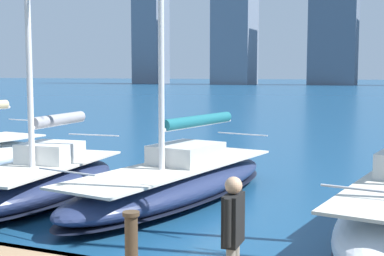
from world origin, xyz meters
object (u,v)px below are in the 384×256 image
at_px(sailboat_grey, 44,179).
at_px(person_black_shirt, 233,228).
at_px(mooring_post, 131,240).
at_px(sailboat_teal, 177,179).

height_order(sailboat_grey, person_black_shirt, sailboat_grey).
height_order(sailboat_grey, mooring_post, sailboat_grey).
bearing_deg(person_black_shirt, sailboat_teal, -60.38).
relative_size(sailboat_grey, person_black_shirt, 5.50).
xyz_separation_m(person_black_shirt, mooring_post, (1.79, -0.53, -0.54)).
bearing_deg(sailboat_teal, person_black_shirt, 119.62).
height_order(sailboat_teal, sailboat_grey, sailboat_teal).
relative_size(sailboat_teal, sailboat_grey, 1.23).
distance_m(person_black_shirt, mooring_post, 1.94).
relative_size(sailboat_teal, person_black_shirt, 6.75).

